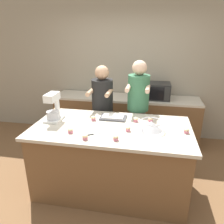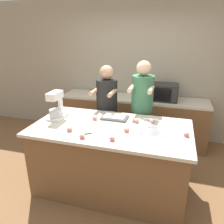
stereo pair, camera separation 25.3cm
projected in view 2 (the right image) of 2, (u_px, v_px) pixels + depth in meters
name	position (u px, v px, depth m)	size (l,w,h in m)	color
ground_plane	(111.00, 186.00, 3.15)	(16.00, 16.00, 0.00)	brown
back_wall	(137.00, 71.00, 4.36)	(10.00, 0.06, 2.70)	gray
island_counter	(111.00, 158.00, 2.99)	(2.04, 1.08, 0.94)	brown
back_counter	(133.00, 119.00, 4.36)	(2.80, 0.60, 0.90)	brown
person_left	(107.00, 112.00, 3.60)	(0.35, 0.51, 1.61)	brown
person_right	(142.00, 112.00, 3.43)	(0.35, 0.51, 1.70)	brown
stand_mixer	(56.00, 107.00, 3.04)	(0.20, 0.30, 0.38)	white
mixing_bowl	(150.00, 127.00, 2.65)	(0.28, 0.28, 0.12)	#BCBCC1
baking_tray	(115.00, 117.00, 3.07)	(0.36, 0.23, 0.04)	#4C4C51
microwave_oven	(165.00, 92.00, 4.00)	(0.46, 0.38, 0.30)	black
knife	(92.00, 133.00, 2.63)	(0.19, 0.13, 0.01)	#BCBCC1
cupcake_0	(152.00, 121.00, 2.92)	(0.06, 0.06, 0.06)	#D17084
cupcake_1	(95.00, 118.00, 3.02)	(0.06, 0.06, 0.06)	#D17084
cupcake_2	(186.00, 134.00, 2.55)	(0.06, 0.06, 0.06)	#D17084
cupcake_3	(82.00, 136.00, 2.50)	(0.06, 0.06, 0.06)	#D17084
cupcake_4	(112.00, 138.00, 2.45)	(0.06, 0.06, 0.06)	#D17084
cupcake_5	(137.00, 120.00, 2.93)	(0.06, 0.06, 0.06)	#D17084
cupcake_6	(127.00, 129.00, 2.66)	(0.06, 0.06, 0.06)	#D17084
cupcake_7	(60.00, 108.00, 3.39)	(0.06, 0.06, 0.06)	#D17084
cupcake_8	(69.00, 129.00, 2.68)	(0.06, 0.06, 0.06)	#D17084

